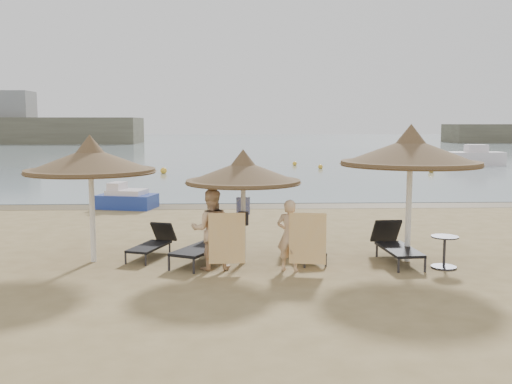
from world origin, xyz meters
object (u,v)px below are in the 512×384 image
palapa_right (410,152)px  person_left (211,223)px  palapa_left (90,161)px  person_right (290,230)px  side_table (444,253)px  lounger_near_left (207,243)px  pedal_boat (126,199)px  palapa_center (243,173)px  lounger_far_right (395,244)px  lounger_near_right (303,244)px  lounger_far_left (154,242)px

palapa_right → person_left: 4.72m
palapa_left → person_right: size_ratio=1.63×
side_table → lounger_near_left: bearing=170.8°
palapa_left → pedal_boat: (-0.80, 8.25, -1.94)m
palapa_left → palapa_center: (3.40, -0.24, -0.25)m
pedal_boat → person_left: bearing=-55.3°
palapa_center → side_table: 4.72m
palapa_right → person_left: bearing=-172.8°
lounger_far_right → lounger_near_left: bearing=174.2°
palapa_right → lounger_near_left: 5.02m
lounger_near_right → person_left: person_left is taller
lounger_far_left → person_right: person_right is taller
lounger_near_right → person_left: bearing=-167.1°
palapa_center → palapa_right: size_ratio=0.82×
palapa_left → lounger_near_right: palapa_left is taller
person_left → lounger_far_right: bearing=-175.9°
lounger_far_left → lounger_near_right: (3.51, -0.34, -0.00)m
palapa_left → lounger_near_left: palapa_left is taller
side_table → person_left: person_left is taller
lounger_far_left → lounger_near_right: bearing=12.9°
lounger_near_left → side_table: 5.25m
lounger_near_right → side_table: lounger_near_right is taller
palapa_center → pedal_boat: bearing=116.4°
person_right → person_left: bearing=15.7°
palapa_center → lounger_near_right: (1.39, 0.39, -1.71)m
palapa_left → person_right: 4.70m
palapa_right → pedal_boat: palapa_right is taller
palapa_right → lounger_far_left: (-5.86, 0.71, -2.15)m
palapa_center → palapa_right: bearing=0.4°
palapa_center → side_table: palapa_center is taller
palapa_center → side_table: size_ratio=3.68×
palapa_left → lounger_far_right: size_ratio=1.47×
palapa_center → lounger_near_right: palapa_center is taller
palapa_center → person_left: 1.37m
lounger_far_right → palapa_left: bearing=174.7°
lounger_near_right → person_left: size_ratio=0.85×
lounger_far_left → lounger_near_left: 1.39m
side_table → person_right: (-3.38, -0.12, 0.56)m
side_table → pedal_boat: bearing=133.2°
lounger_near_right → person_right: (-0.42, -1.13, 0.56)m
lounger_near_right → palapa_center: bearing=-175.4°
lounger_near_left → side_table: lounger_near_left is taller
palapa_center → lounger_near_right: size_ratio=1.52×
lounger_near_left → pedal_boat: bearing=139.0°
lounger_far_left → person_left: size_ratio=0.86×
lounger_near_left → palapa_left: bearing=-153.8°
palapa_right → lounger_far_right: (-0.27, 0.05, -2.10)m
palapa_right → lounger_far_left: size_ratio=1.81×
pedal_boat → palapa_center: bearing=-50.1°
lounger_far_left → pedal_boat: pedal_boat is taller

